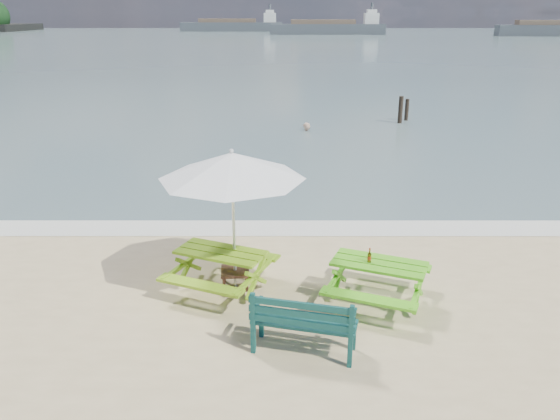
{
  "coord_description": "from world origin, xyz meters",
  "views": [
    {
      "loc": [
        -0.14,
        -6.25,
        4.35
      ],
      "look_at": [
        -0.14,
        3.0,
        1.0
      ],
      "focal_mm": 35.0,
      "sensor_mm": 36.0,
      "label": 1
    }
  ],
  "objects_px": {
    "side_table": "(235,278)",
    "patio_umbrella": "(232,166)",
    "park_bench": "(304,334)",
    "beer_bottle": "(369,258)",
    "picnic_table_left": "(221,271)",
    "swimmer": "(306,142)",
    "picnic_table_right": "(378,283)"
  },
  "relations": [
    {
      "from": "side_table",
      "to": "patio_umbrella",
      "type": "xyz_separation_m",
      "value": [
        0.0,
        0.0,
        1.95
      ]
    },
    {
      "from": "patio_umbrella",
      "to": "park_bench",
      "type": "bearing_deg",
      "value": -60.03
    },
    {
      "from": "side_table",
      "to": "patio_umbrella",
      "type": "relative_size",
      "value": 0.2
    },
    {
      "from": "patio_umbrella",
      "to": "beer_bottle",
      "type": "bearing_deg",
      "value": -13.39
    },
    {
      "from": "picnic_table_left",
      "to": "swimmer",
      "type": "relative_size",
      "value": 1.31
    },
    {
      "from": "picnic_table_left",
      "to": "picnic_table_right",
      "type": "bearing_deg",
      "value": -9.54
    },
    {
      "from": "picnic_table_right",
      "to": "side_table",
      "type": "xyz_separation_m",
      "value": [
        -2.3,
        0.52,
        -0.17
      ]
    },
    {
      "from": "patio_umbrella",
      "to": "beer_bottle",
      "type": "height_order",
      "value": "patio_umbrella"
    },
    {
      "from": "park_bench",
      "to": "side_table",
      "type": "relative_size",
      "value": 2.93
    },
    {
      "from": "picnic_table_left",
      "to": "picnic_table_right",
      "type": "relative_size",
      "value": 1.01
    },
    {
      "from": "park_bench",
      "to": "side_table",
      "type": "height_order",
      "value": "park_bench"
    },
    {
      "from": "park_bench",
      "to": "patio_umbrella",
      "type": "bearing_deg",
      "value": 119.97
    },
    {
      "from": "side_table",
      "to": "beer_bottle",
      "type": "distance_m",
      "value": 2.29
    },
    {
      "from": "park_bench",
      "to": "beer_bottle",
      "type": "bearing_deg",
      "value": 51.8
    },
    {
      "from": "park_bench",
      "to": "picnic_table_left",
      "type": "bearing_deg",
      "value": 126.19
    },
    {
      "from": "picnic_table_left",
      "to": "beer_bottle",
      "type": "bearing_deg",
      "value": -9.89
    },
    {
      "from": "patio_umbrella",
      "to": "swimmer",
      "type": "bearing_deg",
      "value": 82.22
    },
    {
      "from": "picnic_table_right",
      "to": "swimmer",
      "type": "xyz_separation_m",
      "value": [
        -0.53,
        13.46,
        -0.8
      ]
    },
    {
      "from": "beer_bottle",
      "to": "swimmer",
      "type": "relative_size",
      "value": 0.15
    },
    {
      "from": "picnic_table_left",
      "to": "patio_umbrella",
      "type": "height_order",
      "value": "patio_umbrella"
    },
    {
      "from": "swimmer",
      "to": "picnic_table_right",
      "type": "bearing_deg",
      "value": -87.72
    },
    {
      "from": "picnic_table_left",
      "to": "beer_bottle",
      "type": "xyz_separation_m",
      "value": [
        2.36,
        -0.41,
        0.43
      ]
    },
    {
      "from": "patio_umbrella",
      "to": "side_table",
      "type": "bearing_deg",
      "value": -90.0
    },
    {
      "from": "park_bench",
      "to": "swimmer",
      "type": "bearing_deg",
      "value": 87.33
    },
    {
      "from": "picnic_table_left",
      "to": "side_table",
      "type": "bearing_deg",
      "value": 24.52
    },
    {
      "from": "side_table",
      "to": "picnic_table_left",
      "type": "bearing_deg",
      "value": -155.48
    },
    {
      "from": "beer_bottle",
      "to": "swimmer",
      "type": "bearing_deg",
      "value": 91.6
    },
    {
      "from": "park_bench",
      "to": "side_table",
      "type": "xyz_separation_m",
      "value": [
        -1.08,
        1.87,
        -0.11
      ]
    },
    {
      "from": "picnic_table_right",
      "to": "side_table",
      "type": "distance_m",
      "value": 2.37
    },
    {
      "from": "side_table",
      "to": "swimmer",
      "type": "distance_m",
      "value": 13.07
    },
    {
      "from": "beer_bottle",
      "to": "patio_umbrella",
      "type": "bearing_deg",
      "value": 166.61
    },
    {
      "from": "park_bench",
      "to": "beer_bottle",
      "type": "distance_m",
      "value": 1.8
    }
  ]
}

